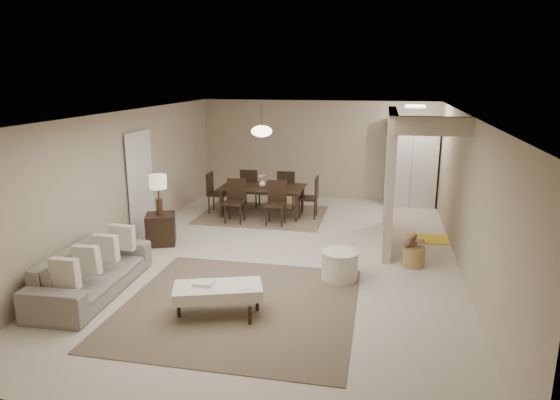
% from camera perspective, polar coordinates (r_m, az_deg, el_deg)
% --- Properties ---
extents(floor, '(9.00, 9.00, 0.00)m').
position_cam_1_polar(floor, '(8.91, 0.31, -6.45)').
color(floor, beige).
rests_on(floor, ground).
extents(ceiling, '(9.00, 9.00, 0.00)m').
position_cam_1_polar(ceiling, '(8.36, 0.33, 9.79)').
color(ceiling, white).
rests_on(ceiling, back_wall).
extents(back_wall, '(6.00, 0.00, 6.00)m').
position_cam_1_polar(back_wall, '(12.92, 4.26, 5.75)').
color(back_wall, tan).
rests_on(back_wall, floor).
extents(left_wall, '(0.00, 9.00, 9.00)m').
position_cam_1_polar(left_wall, '(9.59, -17.56, 2.15)').
color(left_wall, tan).
rests_on(left_wall, floor).
extents(right_wall, '(0.00, 9.00, 9.00)m').
position_cam_1_polar(right_wall, '(8.50, 20.55, 0.42)').
color(right_wall, tan).
rests_on(right_wall, floor).
extents(partition, '(0.15, 2.50, 2.50)m').
position_cam_1_polar(partition, '(9.62, 12.39, 2.52)').
color(partition, tan).
rests_on(partition, floor).
extents(doorway, '(0.04, 0.90, 2.04)m').
position_cam_1_polar(doorway, '(10.14, -15.69, 1.58)').
color(doorway, black).
rests_on(doorway, floor).
extents(pantry_cabinet, '(1.20, 0.55, 2.10)m').
position_cam_1_polar(pantry_cabinet, '(12.52, 14.78, 4.12)').
color(pantry_cabinet, silver).
rests_on(pantry_cabinet, floor).
extents(flush_light, '(0.44, 0.44, 0.05)m').
position_cam_1_polar(flush_light, '(11.42, 15.20, 10.29)').
color(flush_light, white).
rests_on(flush_light, ceiling).
extents(living_rug, '(3.20, 3.20, 0.01)m').
position_cam_1_polar(living_rug, '(7.14, -4.68, -11.93)').
color(living_rug, brown).
rests_on(living_rug, floor).
extents(sofa, '(2.30, 0.99, 0.66)m').
position_cam_1_polar(sofa, '(7.89, -20.69, -7.65)').
color(sofa, gray).
rests_on(sofa, floor).
extents(ottoman_bench, '(1.28, 0.88, 0.42)m').
position_cam_1_polar(ottoman_bench, '(6.79, -7.10, -10.34)').
color(ottoman_bench, silver).
rests_on(ottoman_bench, living_rug).
extents(side_table, '(0.68, 0.68, 0.58)m').
position_cam_1_polar(side_table, '(9.73, -13.47, -3.26)').
color(side_table, black).
rests_on(side_table, floor).
extents(table_lamp, '(0.32, 0.32, 0.76)m').
position_cam_1_polar(table_lamp, '(9.51, -13.77, 1.65)').
color(table_lamp, '#4C3320').
rests_on(table_lamp, side_table).
extents(round_pouf, '(0.59, 0.59, 0.46)m').
position_cam_1_polar(round_pouf, '(7.94, 6.83, -7.44)').
color(round_pouf, silver).
rests_on(round_pouf, floor).
extents(wicker_basket, '(0.42, 0.42, 0.32)m').
position_cam_1_polar(wicker_basket, '(8.73, 15.00, -6.29)').
color(wicker_basket, olive).
rests_on(wicker_basket, floor).
extents(dining_rug, '(2.80, 2.10, 0.01)m').
position_cam_1_polar(dining_rug, '(11.45, -2.02, -1.70)').
color(dining_rug, brown).
rests_on(dining_rug, floor).
extents(dining_table, '(1.90, 1.07, 0.66)m').
position_cam_1_polar(dining_table, '(11.37, -2.04, -0.12)').
color(dining_table, black).
rests_on(dining_table, dining_rug).
extents(dining_chairs, '(2.53, 1.83, 0.94)m').
position_cam_1_polar(dining_chairs, '(11.33, -2.04, 0.56)').
color(dining_chairs, black).
rests_on(dining_chairs, dining_rug).
extents(vase, '(0.18, 0.18, 0.17)m').
position_cam_1_polar(vase, '(11.27, -2.06, 1.93)').
color(vase, white).
rests_on(vase, dining_table).
extents(yellow_mat, '(0.99, 0.65, 0.01)m').
position_cam_1_polar(yellow_mat, '(10.22, 17.07, -4.32)').
color(yellow_mat, yellow).
rests_on(yellow_mat, floor).
extents(pendant_light, '(0.46, 0.46, 0.71)m').
position_cam_1_polar(pendant_light, '(11.08, -2.11, 7.86)').
color(pendant_light, '#4C3320').
rests_on(pendant_light, ceiling).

